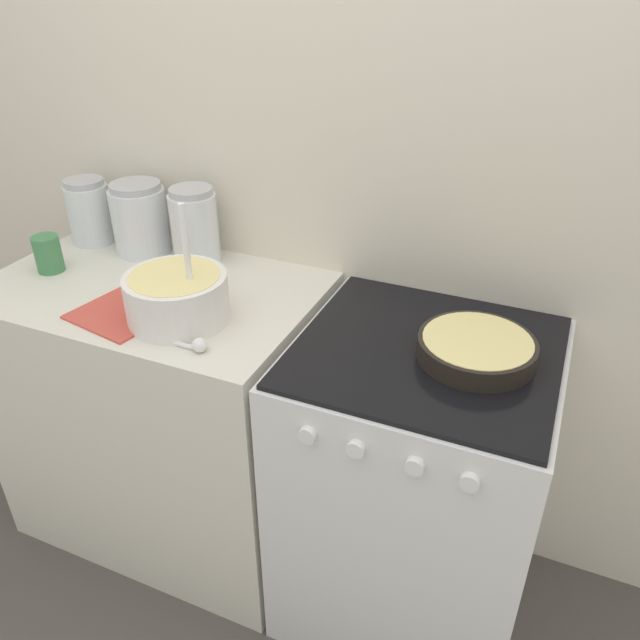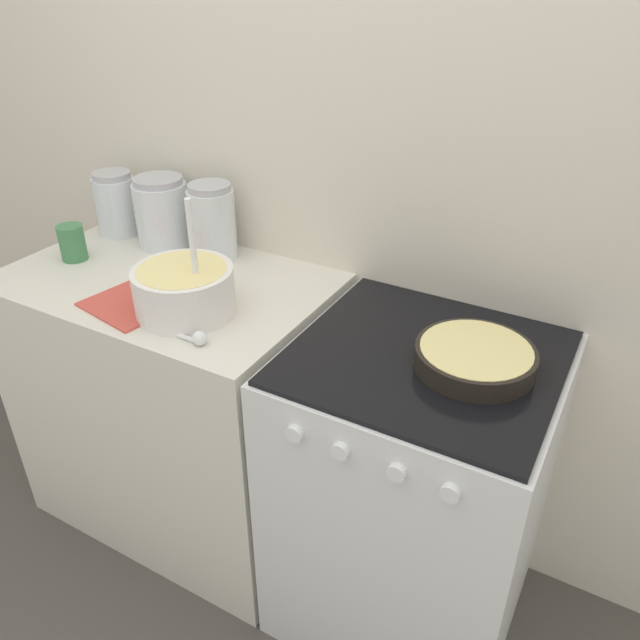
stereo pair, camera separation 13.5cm
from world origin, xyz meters
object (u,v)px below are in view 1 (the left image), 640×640
Objects in this scene: storage_jar_right at (195,231)px; stove at (413,486)px; mixing_bowl at (177,295)px; storage_jar_left at (90,216)px; baking_pan at (477,348)px; storage_jar_middle at (141,223)px; tin_can at (48,254)px.

stove is at bearing -14.42° from storage_jar_right.
storage_jar_right is (-0.77, 0.20, 0.55)m from stove.
mixing_bowl is at bearing -169.53° from stove.
mixing_bowl reaches higher than storage_jar_left.
baking_pan is at bearing 9.34° from mixing_bowl.
storage_jar_middle is 0.95× the size of storage_jar_right.
storage_jar_right reaches higher than baking_pan.
baking_pan is at bearing -12.29° from storage_jar_right.
stove is at bearing 1.36° from tin_can.
mixing_bowl reaches higher than storage_jar_right.
baking_pan is at bearing 2.98° from stove.
storage_jar_right is 0.43m from tin_can.
mixing_bowl is at bearing -9.78° from tin_can.
storage_jar_left reaches higher than stove.
storage_jar_right is (-0.88, 0.19, 0.07)m from baking_pan.
storage_jar_middle is at bearing 180.00° from storage_jar_right.
baking_pan is 1.24× the size of storage_jar_middle.
tin_can is at bearing -178.64° from stove.
stove is at bearing -9.63° from storage_jar_left.
tin_can is at bearing -178.50° from baking_pan.
storage_jar_left is 1.91× the size of tin_can.
mixing_bowl is at bearing -29.91° from storage_jar_left.
stove is at bearing 10.47° from mixing_bowl.
storage_jar_left is at bearing 180.00° from storage_jar_right.
storage_jar_middle is (-0.97, 0.20, 0.54)m from stove.
storage_jar_left is 0.20m from storage_jar_middle.
storage_jar_middle is 2.04× the size of tin_can.
mixing_bowl reaches higher than tin_can.
baking_pan is 1.32× the size of storage_jar_left.
tin_can is (0.03, -0.22, -0.03)m from storage_jar_left.
storage_jar_right reaches higher than tin_can.
stove is 3.88× the size of storage_jar_right.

